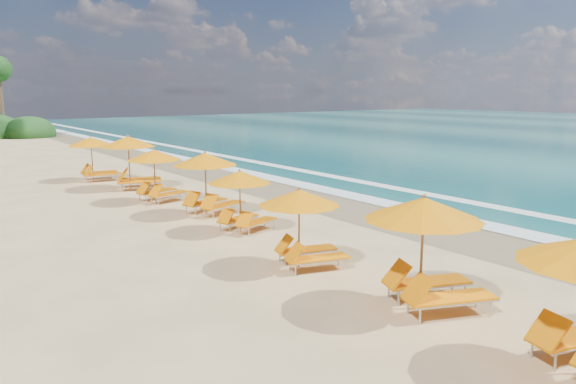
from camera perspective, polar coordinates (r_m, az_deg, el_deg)
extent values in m
plane|color=#D9BB7F|center=(18.65, 0.00, -3.62)|extent=(160.00, 160.00, 0.00)
cube|color=#8A7852|center=(21.23, 8.67, -1.97)|extent=(4.00, 160.00, 0.01)
cube|color=white|center=(22.30, 11.38, -1.39)|extent=(1.20, 160.00, 0.01)
cube|color=white|center=(24.59, 16.05, -0.50)|extent=(0.80, 160.00, 0.01)
cylinder|color=olive|center=(11.75, 13.98, -6.48)|extent=(0.06, 0.06, 2.40)
cone|color=orange|center=(11.50, 14.20, -1.72)|extent=(3.23, 3.23, 0.48)
sphere|color=olive|center=(11.45, 14.26, -0.41)|extent=(0.09, 0.09, 0.09)
cylinder|color=olive|center=(14.11, 1.17, -3.99)|extent=(0.05, 0.05, 2.07)
cone|color=orange|center=(13.92, 1.19, -0.57)|extent=(2.67, 2.67, 0.42)
sphere|color=olive|center=(13.88, 1.19, 0.36)|extent=(0.07, 0.07, 0.07)
cylinder|color=olive|center=(17.74, -5.10, -1.08)|extent=(0.05, 0.05, 2.02)
cone|color=orange|center=(17.59, -5.15, 1.60)|extent=(2.58, 2.58, 0.41)
sphere|color=olive|center=(17.55, -5.16, 2.32)|extent=(0.07, 0.07, 0.07)
cylinder|color=olive|center=(20.32, -8.71, 0.78)|extent=(0.06, 0.06, 2.32)
cone|color=orange|center=(20.18, -8.78, 3.46)|extent=(2.96, 2.96, 0.47)
sphere|color=olive|center=(20.15, -8.80, 4.19)|extent=(0.08, 0.08, 0.08)
cylinder|color=olive|center=(23.15, -13.94, 1.61)|extent=(0.05, 0.05, 2.18)
cone|color=orange|center=(23.03, -14.04, 3.83)|extent=(2.64, 2.64, 0.44)
sphere|color=olive|center=(23.01, -14.07, 4.43)|extent=(0.08, 0.08, 0.08)
cylinder|color=olive|center=(26.64, -16.49, 2.96)|extent=(0.06, 0.06, 2.47)
cone|color=orange|center=(26.53, -16.61, 5.15)|extent=(3.30, 3.30, 0.50)
sphere|color=olive|center=(26.50, -16.64, 5.74)|extent=(0.09, 0.09, 0.09)
cylinder|color=olive|center=(29.69, -20.06, 3.27)|extent=(0.06, 0.06, 2.24)
cone|color=orange|center=(29.60, -20.17, 5.05)|extent=(2.53, 2.53, 0.45)
sphere|color=olive|center=(29.58, -20.20, 5.53)|extent=(0.08, 0.08, 0.08)
ellipsoid|color=#163D14|center=(60.77, -25.69, 5.72)|extent=(5.00, 5.00, 3.25)
cylinder|color=brown|center=(62.26, -28.09, 8.31)|extent=(0.36, 0.36, 6.80)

